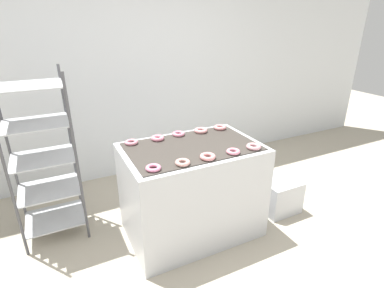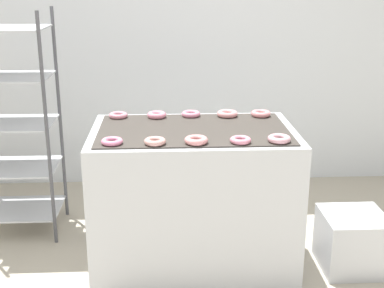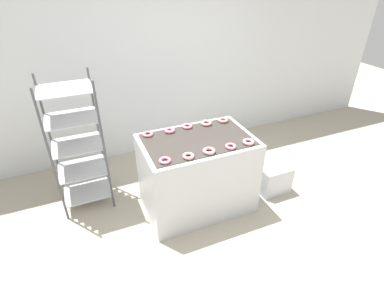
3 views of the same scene
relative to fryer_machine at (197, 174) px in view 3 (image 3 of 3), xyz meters
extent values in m
plane|color=#B2A893|center=(0.00, -0.64, -0.45)|extent=(14.00, 14.00, 0.00)
cube|color=silver|center=(0.00, 1.49, 0.95)|extent=(8.00, 0.05, 2.80)
cube|color=silver|center=(0.00, 0.00, 0.00)|extent=(1.20, 0.78, 0.89)
cube|color=#38332D|center=(0.00, 0.00, 0.44)|extent=(1.10, 0.69, 0.01)
cube|color=#262628|center=(0.33, -0.35, 0.17)|extent=(0.12, 0.07, 0.10)
cylinder|color=#4C4C51|center=(-1.45, 0.34, 0.33)|extent=(0.02, 0.02, 1.55)
cylinder|color=#4C4C51|center=(-0.93, 0.34, 0.33)|extent=(0.02, 0.02, 1.55)
cylinder|color=#4C4C51|center=(-1.45, 0.79, 0.33)|extent=(0.02, 0.02, 1.55)
cylinder|color=#4C4C51|center=(-0.93, 0.79, 0.33)|extent=(0.02, 0.02, 1.55)
cube|color=#B7BABF|center=(-1.19, 0.56, -0.29)|extent=(0.52, 0.45, 0.01)
cube|color=#B7BABF|center=(-1.19, 0.56, 0.03)|extent=(0.52, 0.45, 0.01)
cube|color=#B7BABF|center=(-1.19, 0.56, 0.34)|extent=(0.52, 0.45, 0.01)
cube|color=#B7BABF|center=(-1.19, 0.56, 0.66)|extent=(0.52, 0.45, 0.01)
cube|color=#B7BABF|center=(-1.19, 0.56, 0.98)|extent=(0.52, 0.45, 0.01)
cube|color=silver|center=(0.98, -0.08, -0.27)|extent=(0.38, 0.39, 0.35)
torus|color=pink|center=(-0.45, -0.27, 0.46)|extent=(0.12, 0.12, 0.03)
torus|color=#CF958C|center=(-0.22, -0.29, 0.46)|extent=(0.12, 0.12, 0.03)
torus|color=#DC8B8A|center=(0.00, -0.28, 0.47)|extent=(0.13, 0.13, 0.03)
torus|color=pink|center=(0.24, -0.28, 0.46)|extent=(0.11, 0.11, 0.03)
torus|color=#D2949E|center=(0.45, -0.28, 0.46)|extent=(0.12, 0.12, 0.03)
torus|color=#D28090|center=(-0.46, 0.28, 0.46)|extent=(0.12, 0.12, 0.03)
torus|color=pink|center=(-0.22, 0.27, 0.47)|extent=(0.12, 0.12, 0.04)
torus|color=pink|center=(0.00, 0.29, 0.46)|extent=(0.12, 0.12, 0.03)
torus|color=pink|center=(0.23, 0.28, 0.47)|extent=(0.13, 0.13, 0.04)
torus|color=#D88587|center=(0.45, 0.27, 0.47)|extent=(0.12, 0.12, 0.03)
camera|label=1|loc=(-1.06, -2.15, 1.47)|focal=28.00mm
camera|label=2|loc=(-0.17, -3.00, 1.31)|focal=50.00mm
camera|label=3|loc=(-1.11, -2.50, 2.01)|focal=28.00mm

